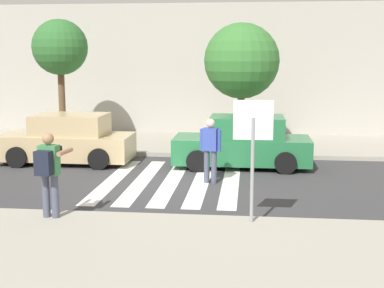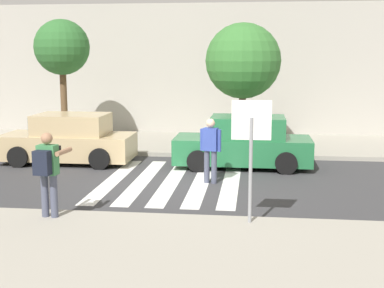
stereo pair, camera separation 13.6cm
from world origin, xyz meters
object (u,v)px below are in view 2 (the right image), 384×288
object	(u,v)px
parked_car_green	(244,143)
street_tree_center	(243,61)
photographer_with_backpack	(47,167)
parked_car_tan	(69,140)
pedestrian_crossing	(211,147)
stop_sign	(251,134)
street_tree_west	(62,48)

from	to	relation	value
parked_car_green	street_tree_center	world-z (taller)	street_tree_center
photographer_with_backpack	parked_car_green	world-z (taller)	photographer_with_backpack
parked_car_tan	pedestrian_crossing	bearing A→B (deg)	-25.09
stop_sign	photographer_with_backpack	bearing A→B (deg)	-177.83
parked_car_green	pedestrian_crossing	bearing A→B (deg)	-110.97
pedestrian_crossing	parked_car_tan	world-z (taller)	pedestrian_crossing
photographer_with_backpack	pedestrian_crossing	xyz separation A→B (m)	(2.94, 3.85, -0.19)
photographer_with_backpack	pedestrian_crossing	size ratio (longest dim) A/B	1.00
stop_sign	parked_car_tan	size ratio (longest dim) A/B	0.58
photographer_with_backpack	parked_car_tan	size ratio (longest dim) A/B	0.42
street_tree_west	parked_car_tan	bearing A→B (deg)	-67.59
stop_sign	street_tree_west	world-z (taller)	street_tree_west
photographer_with_backpack	street_tree_center	distance (m)	9.37
stop_sign	parked_car_green	xyz separation A→B (m)	(-0.25, 5.87, -1.16)
pedestrian_crossing	street_tree_west	distance (m)	8.09
stop_sign	pedestrian_crossing	world-z (taller)	stop_sign
photographer_with_backpack	parked_car_tan	distance (m)	6.28
street_tree_center	parked_car_tan	bearing A→B (deg)	-156.10
pedestrian_crossing	parked_car_tan	size ratio (longest dim) A/B	0.42
stop_sign	street_tree_center	bearing A→B (deg)	92.59
street_tree_west	photographer_with_backpack	bearing A→B (deg)	-72.01
stop_sign	pedestrian_crossing	size ratio (longest dim) A/B	1.39
photographer_with_backpack	parked_car_green	distance (m)	7.12
stop_sign	street_tree_center	world-z (taller)	street_tree_center
stop_sign	parked_car_tan	world-z (taller)	stop_sign
stop_sign	photographer_with_backpack	xyz separation A→B (m)	(-4.03, -0.15, -0.71)
street_tree_center	photographer_with_backpack	bearing A→B (deg)	-113.50
street_tree_west	street_tree_center	xyz separation A→B (m)	(6.52, -0.43, -0.44)
parked_car_green	stop_sign	bearing A→B (deg)	-87.55
parked_car_green	street_tree_west	bearing A→B (deg)	157.07
photographer_with_backpack	street_tree_west	xyz separation A→B (m)	(-2.87, 8.83, 2.43)
parked_car_green	street_tree_west	xyz separation A→B (m)	(-6.64, 2.81, 2.87)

